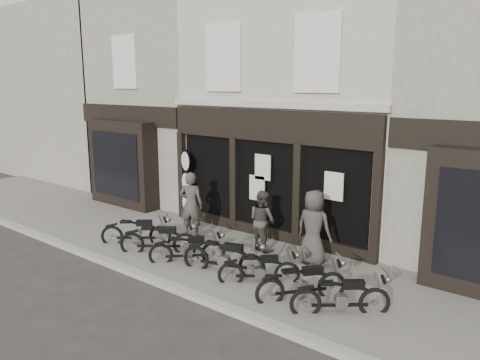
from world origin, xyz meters
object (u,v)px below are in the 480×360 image
Objects in this scene: motorcycle_5 at (302,286)px; man_right at (314,227)px; motorcycle_2 at (188,252)px; advert_sign_post at (187,188)px; motorcycle_1 at (159,242)px; man_left at (191,204)px; motorcycle_4 at (260,272)px; man_centre at (262,220)px; motorcycle_0 at (137,234)px; motorcycle_3 at (224,260)px; motorcycle_6 at (341,300)px.

man_right reaches higher than motorcycle_5.
motorcycle_2 is 3.42m from motorcycle_5.
man_right is 0.76× the size of advert_sign_post.
motorcycle_5 is (4.50, 0.02, -0.01)m from motorcycle_1.
man_left reaches higher than motorcycle_5.
motorcycle_4 is 3.92m from man_left.
motorcycle_2 is at bearing 76.19° from man_centre.
motorcycle_4 is 0.81× the size of man_left.
man_left is at bearing 22.60° from man_centre.
motorcycle_1 is at bearing 26.73° from man_right.
motorcycle_2 is 0.82× the size of man_right.
man_left is 0.78× the size of advert_sign_post.
man_right is (1.61, -0.02, 0.12)m from man_centre.
motorcycle_0 is at bearing 138.10° from motorcycle_1.
motorcycle_2 is 0.93× the size of man_centre.
motorcycle_6 is at bearing -19.32° from motorcycle_3.
motorcycle_1 is 1.16× the size of motorcycle_2.
man_left reaches higher than motorcycle_3.
motorcycle_3 reaches higher than motorcycle_0.
motorcycle_3 is at bearing 126.07° from motorcycle_5.
motorcycle_2 is (2.15, -0.08, -0.01)m from motorcycle_0.
man_right is at bearing -17.24° from motorcycle_0.
man_left is (-0.28, 1.53, 0.70)m from motorcycle_1.
motorcycle_5 is 5.07m from man_left.
motorcycle_4 is 0.83× the size of man_right.
advert_sign_post reaches higher than motorcycle_5.
motorcycle_1 is 0.72× the size of advert_sign_post.
motorcycle_1 is 3.16m from advert_sign_post.
motorcycle_6 is 7.55m from advert_sign_post.
motorcycle_5 is at bearing -36.71° from motorcycle_1.
motorcycle_6 is at bearing 162.65° from man_centre.
motorcycle_6 is (0.95, -0.07, -0.00)m from motorcycle_5.
man_centre is at bearing 79.45° from motorcycle_3.
motorcycle_6 reaches higher than motorcycle_2.
motorcycle_1 is 0.86× the size of motorcycle_3.
motorcycle_0 is 5.57m from motorcycle_5.
man_left is (-1.37, 1.53, 0.73)m from motorcycle_2.
advert_sign_post reaches higher than motorcycle_2.
man_right reaches higher than motorcycle_4.
motorcycle_1 is 1.08× the size of motorcycle_6.
motorcycle_3 reaches higher than motorcycle_4.
motorcycle_3 reaches higher than motorcycle_1.
advert_sign_post is at bearing 118.83° from motorcycle_6.
motorcycle_1 is 1.08m from motorcycle_2.
motorcycle_0 reaches higher than motorcycle_2.
motorcycle_4 is (2.22, 0.12, -0.01)m from motorcycle_2.
motorcycle_3 is 1.25× the size of motorcycle_6.
motorcycle_5 is 0.89× the size of man_left.
motorcycle_4 is at bearing 133.86° from man_left.
motorcycle_6 is 1.01× the size of man_centre.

